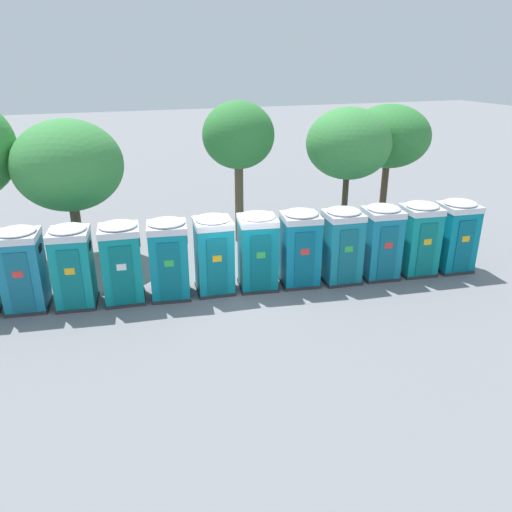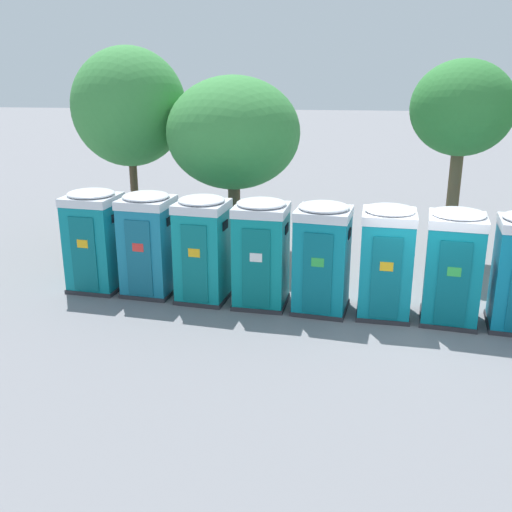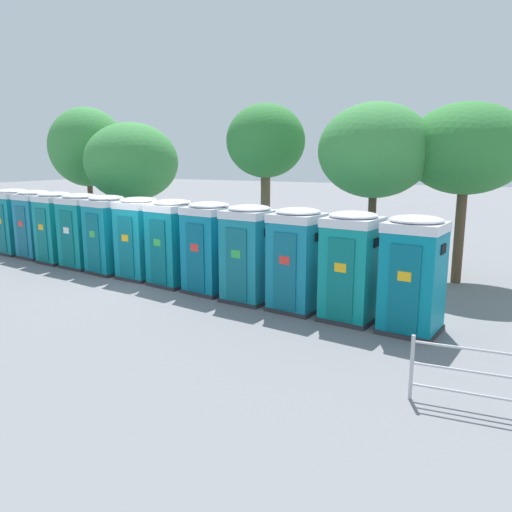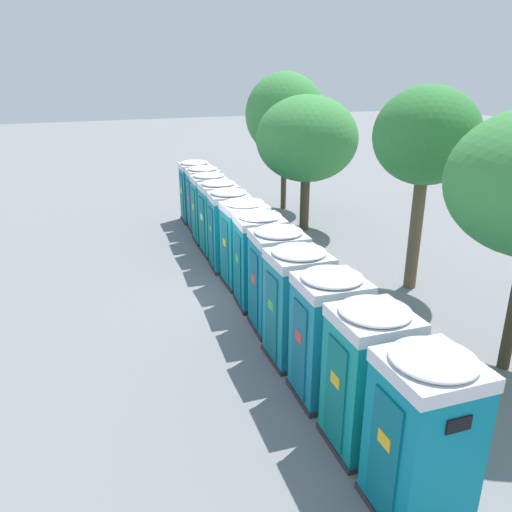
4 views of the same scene
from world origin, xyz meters
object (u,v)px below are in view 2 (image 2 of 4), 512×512
portapotty_0 (95,240)px  portapotty_5 (386,261)px  portapotty_4 (322,257)px  portapotty_6 (453,266)px  portapotty_3 (261,252)px  street_tree_3 (462,110)px  portapotty_2 (203,248)px  portapotty_1 (148,243)px  street_tree_4 (129,107)px  street_tree_0 (233,133)px

portapotty_0 → portapotty_5: 7.10m
portapotty_4 → portapotty_6: 2.84m
portapotty_3 → street_tree_3: bearing=38.2°
portapotty_2 → street_tree_3: size_ratio=0.45×
portapotty_0 → street_tree_3: street_tree_3 is taller
street_tree_3 → portapotty_5: bearing=-117.4°
portapotty_1 → portapotty_2: size_ratio=1.00×
portapotty_4 → street_tree_3: street_tree_3 is taller
portapotty_0 → street_tree_4: bearing=94.0°
portapotty_1 → portapotty_6: (7.04, -0.92, -0.00)m
portapotty_5 → portapotty_6: size_ratio=1.00×
portapotty_5 → portapotty_6: (1.41, -0.19, -0.00)m
portapotty_5 → portapotty_0: bearing=172.9°
portapotty_0 → portapotty_3: 4.26m
portapotty_4 → street_tree_3: (3.63, 4.16, 2.96)m
street_tree_3 → portapotty_2: bearing=-149.5°
street_tree_3 → street_tree_4: street_tree_4 is taller
portapotty_6 → street_tree_0: (-5.46, 4.55, 2.25)m
portapotty_1 → portapotty_6: size_ratio=1.00×
portapotty_2 → portapotty_6: (5.64, -0.66, -0.00)m
portapotty_6 → portapotty_1: bearing=172.5°
portapotty_3 → portapotty_4: same height
portapotty_4 → portapotty_6: size_ratio=1.00×
portapotty_0 → street_tree_4: 5.18m
portapotty_2 → portapotty_3: (1.41, -0.17, -0.00)m
portapotty_0 → portapotty_6: 8.52m
street_tree_0 → street_tree_4: street_tree_4 is taller
street_tree_4 → street_tree_3: bearing=-5.4°
portapotty_3 → street_tree_0: 4.80m
portapotty_1 → street_tree_3: (7.84, 3.53, 2.96)m
portapotty_3 → portapotty_4: size_ratio=1.00×
portapotty_5 → street_tree_3: bearing=62.6°
portapotty_2 → portapotty_4: size_ratio=1.00×
portapotty_2 → street_tree_4: 6.32m
portapotty_5 → street_tree_3: street_tree_3 is taller
portapotty_5 → portapotty_2: bearing=173.6°
portapotty_2 → portapotty_6: bearing=-6.7°
portapotty_2 → portapotty_3: 1.42m
portapotty_4 → street_tree_4: 8.30m
portapotty_4 → street_tree_0: size_ratio=0.49×
portapotty_0 → portapotty_6: size_ratio=1.00×
portapotty_3 → street_tree_0: bearing=106.8°
portapotty_2 → portapotty_5: 4.26m
portapotty_4 → portapotty_0: bearing=172.2°
portapotty_0 → portapotty_4: (5.62, -0.77, 0.00)m
portapotty_1 → portapotty_6: bearing=-7.5°
portapotty_0 → street_tree_3: size_ratio=0.45×
portapotty_6 → portapotty_4: bearing=174.0°
portapotty_1 → street_tree_3: street_tree_3 is taller
street_tree_0 → portapotty_0: bearing=-130.7°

